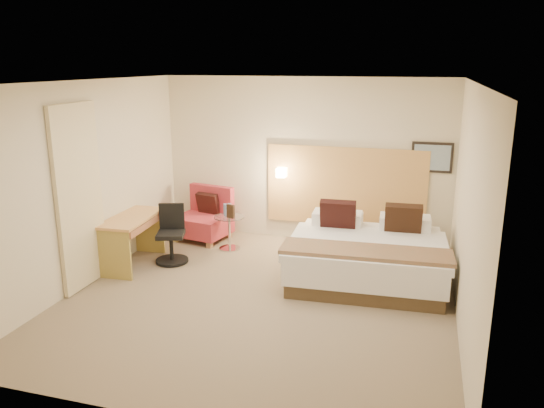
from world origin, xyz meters
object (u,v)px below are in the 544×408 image
(desk, at_px, (133,227))
(desk_chair, at_px, (171,239))
(bed, at_px, (368,254))
(lounge_chair, at_px, (205,219))
(side_table, at_px, (229,231))

(desk, height_order, desk_chair, desk_chair)
(bed, height_order, desk, bed)
(lounge_chair, xyz_separation_m, desk_chair, (-0.05, -1.13, 0.01))
(bed, distance_m, desk, 3.40)
(side_table, bearing_deg, desk_chair, -130.40)
(desk, distance_m, desk_chair, 0.59)
(side_table, bearing_deg, bed, -12.95)
(bed, xyz_separation_m, side_table, (-2.25, 0.52, -0.03))
(lounge_chair, bearing_deg, side_table, -32.94)
(side_table, bearing_deg, desk, -136.97)
(lounge_chair, bearing_deg, bed, -17.57)
(lounge_chair, distance_m, desk_chair, 1.14)
(side_table, distance_m, desk, 1.54)
(bed, distance_m, desk_chair, 2.90)
(lounge_chair, bearing_deg, desk, -110.09)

